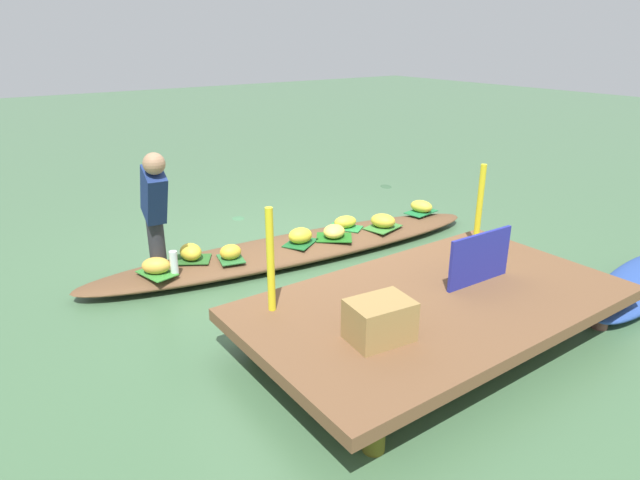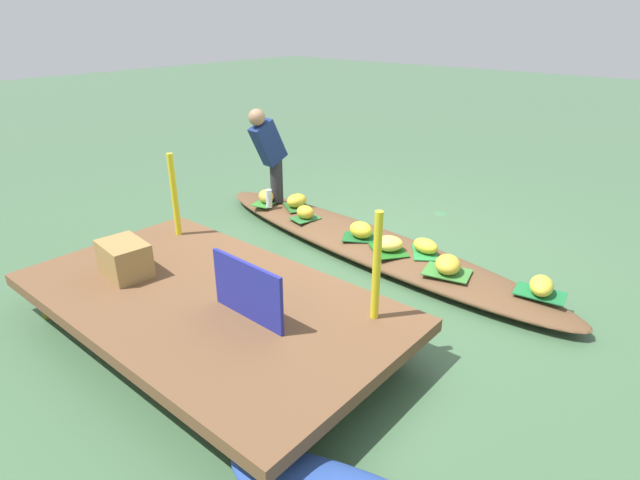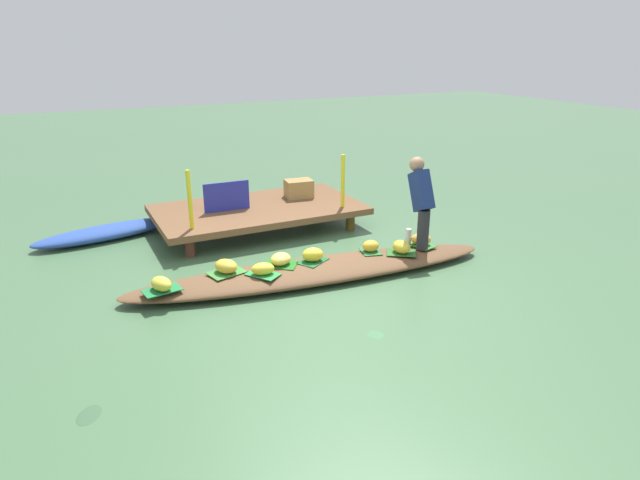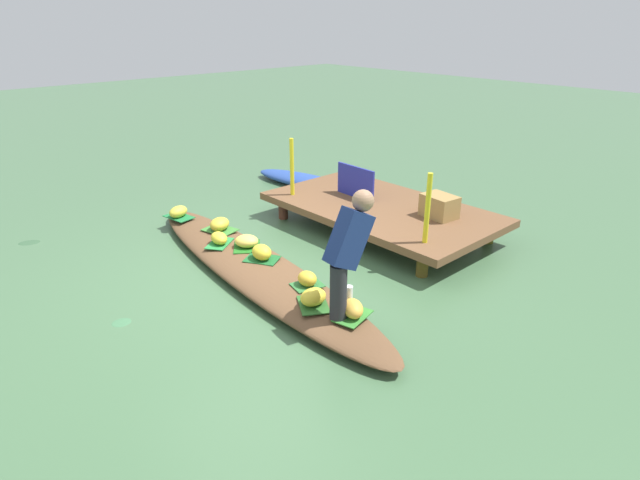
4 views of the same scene
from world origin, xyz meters
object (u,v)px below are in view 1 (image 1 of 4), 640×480
object	(u,v)px
vendor_person	(155,204)
water_bottle	(174,262)
banana_bunch_5	(334,231)
banana_bunch_1	(300,236)
banana_bunch_4	(191,252)
banana_bunch_7	(421,206)
vendor_boat	(297,248)
produce_crate	(380,320)
banana_bunch_0	(156,266)
banana_bunch_2	(383,221)
banana_bunch_3	(345,222)
moored_boat	(639,283)
banana_bunch_6	(230,252)
market_banner	(480,258)

from	to	relation	value
vendor_person	water_bottle	xyz separation A→B (m)	(-0.09, 0.11, -0.58)
banana_bunch_5	banana_bunch_1	bearing A→B (deg)	-10.85
banana_bunch_1	banana_bunch_4	xyz separation A→B (m)	(1.18, -0.26, -0.00)
water_bottle	banana_bunch_7	bearing A→B (deg)	179.76
banana_bunch_1	vendor_person	distance (m)	1.65
vendor_boat	banana_bunch_5	world-z (taller)	banana_bunch_5
banana_bunch_4	produce_crate	bearing A→B (deg)	97.91
banana_bunch_0	banana_bunch_7	world-z (taller)	banana_bunch_0
banana_bunch_1	banana_bunch_5	xyz separation A→B (m)	(-0.41, 0.08, -0.01)
water_bottle	banana_bunch_5	bearing A→B (deg)	176.46
banana_bunch_2	banana_bunch_5	size ratio (longest dim) A/B	1.05
banana_bunch_3	banana_bunch_4	size ratio (longest dim) A/B	1.02
moored_boat	vendor_person	world-z (taller)	vendor_person
banana_bunch_2	banana_bunch_6	world-z (taller)	banana_bunch_2
vendor_boat	produce_crate	world-z (taller)	produce_crate
banana_bunch_2	produce_crate	xyz separation A→B (m)	(1.93, 2.13, 0.24)
banana_bunch_2	water_bottle	size ratio (longest dim) A/B	1.31
banana_bunch_2	banana_bunch_5	bearing A→B (deg)	-4.78
vendor_person	water_bottle	distance (m)	0.59
banana_bunch_6	produce_crate	xyz separation A→B (m)	(-0.01, 2.30, 0.25)
banana_bunch_0	banana_bunch_4	distance (m)	0.43
water_bottle	vendor_person	bearing A→B (deg)	-53.08
banana_bunch_4	banana_bunch_6	xyz separation A→B (m)	(-0.34, 0.22, -0.01)
produce_crate	banana_bunch_3	bearing A→B (deg)	-123.12
moored_boat	banana_bunch_7	bearing A→B (deg)	-93.33
banana_bunch_3	water_bottle	bearing A→B (deg)	2.10
banana_bunch_2	water_bottle	world-z (taller)	water_bottle
banana_bunch_4	banana_bunch_7	bearing A→B (deg)	175.61
vendor_boat	banana_bunch_4	distance (m)	1.22
water_bottle	banana_bunch_0	bearing A→B (deg)	-32.22
vendor_boat	market_banner	size ratio (longest dim) A/B	6.74
banana_bunch_4	banana_bunch_7	xyz separation A→B (m)	(-3.09, 0.24, -0.01)
banana_bunch_1	banana_bunch_4	distance (m)	1.21
banana_bunch_6	produce_crate	world-z (taller)	produce_crate
banana_bunch_0	moored_boat	bearing A→B (deg)	144.10
banana_bunch_2	banana_bunch_4	size ratio (longest dim) A/B	1.10
vendor_person	water_bottle	bearing A→B (deg)	126.92
banana_bunch_4	water_bottle	bearing A→B (deg)	40.09
moored_boat	banana_bunch_6	distance (m)	4.06
vendor_boat	banana_bunch_4	size ratio (longest dim) A/B	17.47
banana_bunch_7	produce_crate	xyz separation A→B (m)	(2.74, 2.29, 0.25)
banana_bunch_7	market_banner	xyz separation A→B (m)	(1.43, 2.08, 0.32)
banana_bunch_7	banana_bunch_0	bearing A→B (deg)	-1.73
market_banner	banana_bunch_5	bearing A→B (deg)	-86.49
banana_bunch_7	produce_crate	world-z (taller)	produce_crate
moored_boat	banana_bunch_5	xyz separation A→B (m)	(1.81, -2.55, 0.17)
banana_bunch_0	vendor_person	bearing A→B (deg)	-159.98
vendor_boat	moored_boat	world-z (taller)	moored_boat
vendor_person	market_banner	bearing A→B (deg)	132.37
banana_bunch_0	banana_bunch_2	size ratio (longest dim) A/B	0.91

